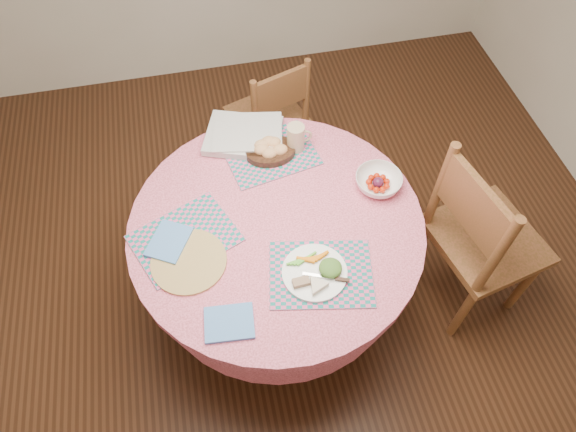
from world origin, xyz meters
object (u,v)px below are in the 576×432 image
(chair_back, at_px, (271,116))
(latte_mug, at_px, (296,138))
(dinner_plate, at_px, (317,272))
(fruit_bowl, at_px, (378,182))
(chair_right, at_px, (479,238))
(bread_bowl, at_px, (270,149))
(wicker_trivet, at_px, (189,261))
(dining_table, at_px, (277,247))

(chair_back, height_order, latte_mug, latte_mug)
(chair_back, bearing_deg, dinner_plate, 68.19)
(latte_mug, relative_size, fruit_bowl, 0.61)
(chair_right, distance_m, chair_back, 1.33)
(chair_back, xyz_separation_m, dinner_plate, (-0.05, -1.22, 0.33))
(bread_bowl, bearing_deg, latte_mug, 4.94)
(fruit_bowl, bearing_deg, dinner_plate, -134.80)
(chair_back, bearing_deg, chair_right, 105.55)
(dinner_plate, height_order, fruit_bowl, fruit_bowl)
(chair_right, bearing_deg, latte_mug, 42.70)
(wicker_trivet, xyz_separation_m, latte_mug, (0.55, 0.50, 0.07))
(latte_mug, bearing_deg, dining_table, -114.11)
(dining_table, height_order, bread_bowl, bread_bowl)
(bread_bowl, bearing_deg, wicker_trivet, -130.91)
(chair_back, distance_m, wicker_trivet, 1.23)
(chair_back, height_order, dinner_plate, chair_back)
(dinner_plate, relative_size, bread_bowl, 1.11)
(wicker_trivet, xyz_separation_m, fruit_bowl, (0.85, 0.21, 0.02))
(dining_table, bearing_deg, chair_right, -8.75)
(wicker_trivet, bearing_deg, bread_bowl, 49.09)
(chair_right, bearing_deg, bread_bowl, 47.31)
(dining_table, bearing_deg, fruit_bowl, 11.11)
(dining_table, distance_m, chair_back, 0.97)
(wicker_trivet, relative_size, latte_mug, 2.26)
(dining_table, bearing_deg, wicker_trivet, -163.18)
(fruit_bowl, bearing_deg, chair_back, 110.18)
(chair_right, xyz_separation_m, fruit_bowl, (-0.44, 0.23, 0.24))
(fruit_bowl, bearing_deg, latte_mug, 135.33)
(dining_table, bearing_deg, bread_bowl, 82.58)
(wicker_trivet, height_order, fruit_bowl, fruit_bowl)
(chair_back, height_order, wicker_trivet, chair_back)
(dining_table, height_order, fruit_bowl, fruit_bowl)
(chair_right, xyz_separation_m, wicker_trivet, (-1.29, 0.03, 0.22))
(dinner_plate, bearing_deg, fruit_bowl, 45.20)
(dinner_plate, distance_m, latte_mug, 0.67)
(wicker_trivet, distance_m, latte_mug, 0.75)
(chair_back, height_order, bread_bowl, chair_back)
(dining_table, relative_size, chair_right, 1.21)
(chair_right, bearing_deg, wicker_trivet, 76.99)
(bread_bowl, bearing_deg, chair_back, 79.23)
(chair_back, xyz_separation_m, fruit_bowl, (0.31, -0.85, 0.34))
(wicker_trivet, bearing_deg, chair_back, 63.30)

